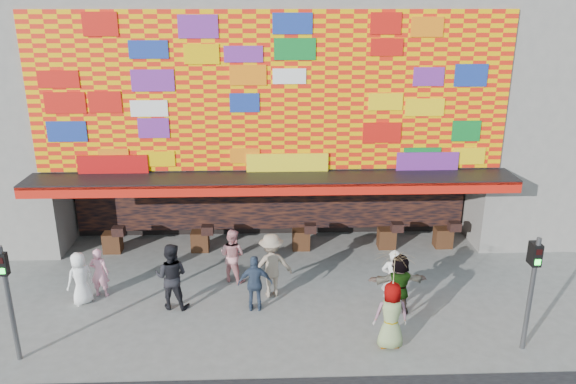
% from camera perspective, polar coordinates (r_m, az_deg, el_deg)
% --- Properties ---
extents(ground, '(90.00, 90.00, 0.00)m').
position_cam_1_polar(ground, '(15.66, -1.42, -12.90)').
color(ground, slate).
rests_on(ground, ground).
extents(shop_building, '(15.20, 9.40, 10.00)m').
position_cam_1_polar(shop_building, '(21.68, -1.82, 10.93)').
color(shop_building, gray).
rests_on(shop_building, ground).
extents(signal_left, '(0.22, 0.20, 3.00)m').
position_cam_1_polar(signal_left, '(14.74, -26.60, -8.97)').
color(signal_left, '#59595B').
rests_on(signal_left, ground).
extents(signal_right, '(0.22, 0.20, 3.00)m').
position_cam_1_polar(signal_right, '(14.83, 23.59, -8.34)').
color(signal_right, '#59595B').
rests_on(signal_right, ground).
extents(ped_a, '(0.90, 0.89, 1.57)m').
position_cam_1_polar(ped_a, '(17.12, -20.35, -8.23)').
color(ped_a, white).
rests_on(ped_a, ground).
extents(ped_b, '(0.58, 0.41, 1.51)m').
position_cam_1_polar(ped_b, '(17.35, -18.61, -7.76)').
color(ped_b, '#F79FB5').
rests_on(ped_b, ground).
extents(ped_c, '(1.03, 0.86, 1.93)m').
position_cam_1_polar(ped_c, '(16.13, -11.76, -8.37)').
color(ped_c, black).
rests_on(ped_c, ground).
extents(ped_d, '(1.36, 0.95, 1.93)m').
position_cam_1_polar(ped_d, '(16.41, -1.70, -7.45)').
color(ped_d, gray).
rests_on(ped_d, ground).
extents(ped_e, '(0.96, 0.40, 1.64)m').
position_cam_1_polar(ped_e, '(15.76, -3.35, -9.26)').
color(ped_e, '#34435B').
rests_on(ped_e, ground).
extents(ped_f, '(1.65, 0.59, 1.76)m').
position_cam_1_polar(ped_f, '(15.88, 11.20, -9.14)').
color(ped_f, gray).
rests_on(ped_f, ground).
extents(ped_g, '(0.87, 0.57, 1.76)m').
position_cam_1_polar(ped_g, '(14.40, 10.43, -12.23)').
color(ped_g, gray).
rests_on(ped_g, ground).
extents(ped_h, '(0.74, 0.60, 1.78)m').
position_cam_1_polar(ped_h, '(16.06, 10.60, -8.72)').
color(ped_h, white).
rests_on(ped_h, ground).
extents(ped_i, '(1.03, 0.95, 1.70)m').
position_cam_1_polar(ped_i, '(17.36, -5.67, -6.42)').
color(ped_i, pink).
rests_on(ped_i, ground).
extents(parasol, '(1.12, 1.14, 1.84)m').
position_cam_1_polar(parasol, '(13.80, 10.75, -7.74)').
color(parasol, '#D9BB88').
rests_on(parasol, ground).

